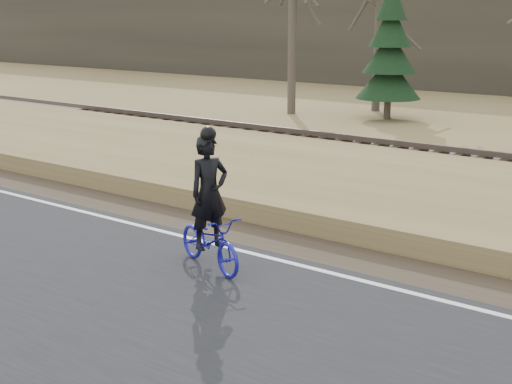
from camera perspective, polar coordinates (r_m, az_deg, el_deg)
The scene contains 9 objects.
ground at distance 11.30m, azimuth 8.17°, elevation -7.69°, with size 120.00×120.00×0.00m, color olive.
road at distance 9.35m, azimuth 0.55°, elevation -12.16°, with size 120.00×6.00×0.06m, color black.
edge_line at distance 11.44m, azimuth 8.67°, elevation -7.08°, with size 120.00×0.12×0.01m, color silver.
shoulder at distance 12.29m, azimuth 10.90°, elevation -5.87°, with size 120.00×1.60×0.04m, color #473A2B.
embankment at distance 14.87m, azimuth 16.07°, elevation -1.85°, with size 120.00×5.00×0.44m, color olive.
cyclist at distance 11.70m, azimuth -3.74°, elevation -2.46°, with size 1.87×1.16×2.37m.
bare_tree_far_left at distance 30.34m, azimuth 2.93°, elevation 13.49°, with size 0.36×0.36×7.70m, color #50483B.
bare_tree_left at distance 31.65m, azimuth 9.86°, elevation 14.54°, with size 0.36×0.36×9.03m, color #50483B.
conifer at distance 29.28m, azimuth 10.65°, elevation 10.83°, with size 2.60×2.60×5.52m.
Camera 1 is at (4.97, -9.25, 4.17)m, focal length 50.00 mm.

